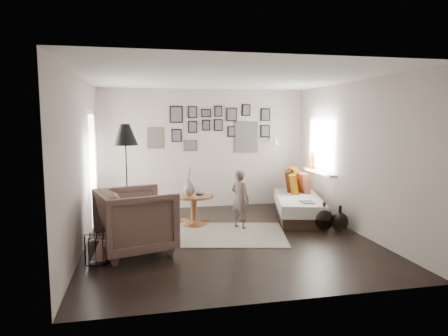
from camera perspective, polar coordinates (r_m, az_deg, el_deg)
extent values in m
plane|color=black|center=(6.71, 0.47, -9.89)|extent=(4.80, 4.80, 0.00)
plane|color=#AEA199|center=(8.81, -2.88, 2.76)|extent=(4.50, 0.00, 4.50)
plane|color=#AEA199|center=(4.17, 7.62, -2.05)|extent=(4.50, 0.00, 4.50)
plane|color=#AEA199|center=(6.37, -19.70, 0.73)|extent=(0.00, 4.80, 4.80)
plane|color=#AEA199|center=(7.28, 18.06, 1.53)|extent=(0.00, 4.80, 4.80)
plane|color=white|center=(6.46, 0.50, 12.77)|extent=(4.80, 4.80, 0.00)
plane|color=white|center=(7.58, -18.31, -0.18)|extent=(0.00, 2.14, 2.14)
plane|color=white|center=(7.58, -18.31, -0.18)|extent=(0.00, 1.88, 1.88)
plane|color=white|center=(7.58, -18.31, -0.18)|extent=(0.00, 1.93, 1.93)
plane|color=white|center=(8.32, 13.88, 3.35)|extent=(0.00, 1.30, 1.30)
plane|color=white|center=(8.32, 13.88, 3.35)|extent=(0.00, 1.14, 1.14)
cube|color=white|center=(8.35, 13.40, -0.56)|extent=(0.15, 1.32, 0.04)
cylinder|color=#8C4C14|center=(8.64, 12.44, 0.79)|extent=(0.10, 0.10, 0.28)
cylinder|color=#8C4C14|center=(8.80, 11.98, 0.72)|extent=(0.08, 0.08, 0.22)
cube|color=brown|center=(8.67, -9.76, 4.26)|extent=(0.35, 0.03, 0.45)
cube|color=black|center=(8.66, -9.76, 4.25)|extent=(0.30, 0.01, 0.40)
cube|color=black|center=(8.70, -6.84, 7.61)|extent=(0.28, 0.03, 0.36)
cube|color=black|center=(8.68, -6.83, 7.61)|extent=(0.23, 0.01, 0.31)
cube|color=black|center=(8.70, -6.80, 4.65)|extent=(0.22, 0.03, 0.28)
cube|color=black|center=(8.68, -6.79, 4.64)|extent=(0.17, 0.01, 0.23)
cube|color=black|center=(8.73, -4.54, 7.96)|extent=(0.20, 0.03, 0.26)
cube|color=black|center=(8.72, -4.52, 7.97)|extent=(0.15, 0.01, 0.21)
cube|color=black|center=(8.73, -4.51, 5.86)|extent=(0.20, 0.03, 0.26)
cube|color=black|center=(8.72, -4.50, 5.86)|extent=(0.15, 0.01, 0.21)
cube|color=black|center=(8.78, -2.57, 7.84)|extent=(0.22, 0.03, 0.18)
cube|color=black|center=(8.76, -2.55, 7.85)|extent=(0.17, 0.01, 0.13)
cube|color=black|center=(8.78, -2.56, 6.15)|extent=(0.18, 0.03, 0.24)
cube|color=black|center=(8.76, -2.54, 6.14)|extent=(0.13, 0.01, 0.19)
cube|color=black|center=(8.83, -0.83, 8.10)|extent=(0.18, 0.03, 0.24)
cube|color=black|center=(8.81, -0.81, 8.11)|extent=(0.13, 0.01, 0.19)
cube|color=black|center=(8.83, -0.82, 6.16)|extent=(0.20, 0.03, 0.26)
cube|color=black|center=(8.81, -0.80, 6.16)|extent=(0.15, 0.01, 0.21)
cube|color=black|center=(8.89, 1.09, 7.65)|extent=(0.24, 0.03, 0.30)
cube|color=black|center=(8.87, 1.11, 7.65)|extent=(0.19, 0.01, 0.25)
cube|color=black|center=(8.89, 1.08, 5.26)|extent=(0.18, 0.03, 0.24)
cube|color=black|center=(8.87, 1.11, 5.26)|extent=(0.13, 0.01, 0.19)
cube|color=brown|center=(8.98, 3.14, 4.44)|extent=(0.55, 0.03, 0.70)
cube|color=black|center=(8.96, 3.17, 4.43)|extent=(0.50, 0.01, 0.65)
cube|color=black|center=(8.97, 3.16, 8.27)|extent=(0.20, 0.03, 0.26)
cube|color=black|center=(8.95, 3.19, 8.27)|extent=(0.15, 0.01, 0.21)
cube|color=black|center=(9.10, 5.92, 7.60)|extent=(0.22, 0.03, 0.28)
cube|color=black|center=(9.08, 5.96, 7.60)|extent=(0.17, 0.01, 0.23)
cube|color=black|center=(9.10, 5.89, 5.27)|extent=(0.22, 0.03, 0.28)
cube|color=black|center=(9.08, 5.93, 5.26)|extent=(0.17, 0.01, 0.23)
cube|color=brown|center=(8.75, -4.81, 3.24)|extent=(0.30, 0.03, 0.24)
cube|color=black|center=(8.73, -4.80, 3.23)|extent=(0.25, 0.01, 0.19)
cube|color=white|center=(9.14, 6.80, 4.13)|extent=(0.06, 0.04, 0.10)
cylinder|color=white|center=(9.03, 7.05, 4.22)|extent=(0.02, 0.24, 0.02)
cone|color=white|center=(8.91, 7.32, 3.79)|extent=(0.18, 0.18, 0.14)
cube|color=beige|center=(6.87, -0.20, -9.44)|extent=(2.36, 1.88, 0.01)
cone|color=brown|center=(7.48, -4.32, -7.73)|extent=(0.53, 0.53, 0.10)
cylinder|color=brown|center=(7.42, -4.34, -5.97)|extent=(0.11, 0.11, 0.41)
cylinder|color=brown|center=(7.37, -4.36, -4.03)|extent=(0.72, 0.72, 0.04)
ellipsoid|color=black|center=(7.35, -5.00, -3.01)|extent=(0.20, 0.20, 0.23)
cylinder|color=black|center=(7.33, -5.02, -1.98)|extent=(0.06, 0.06, 0.04)
cylinder|color=black|center=(7.38, -3.51, -3.77)|extent=(0.12, 0.12, 0.02)
cube|color=black|center=(8.10, 10.52, -6.30)|extent=(1.20, 1.94, 0.21)
cube|color=silver|center=(8.05, 10.55, -4.85)|extent=(1.27, 2.01, 0.23)
cube|color=#9C5608|center=(8.67, 8.85, -1.62)|extent=(0.28, 0.55, 0.53)
cube|color=#391F12|center=(8.54, 8.24, -1.93)|extent=(0.37, 0.52, 0.47)
cube|color=maroon|center=(8.49, 10.16, -2.08)|extent=(0.23, 0.47, 0.45)
cube|color=#9C5608|center=(8.30, 9.28, -2.34)|extent=(0.33, 0.48, 0.43)
cube|color=black|center=(7.51, 11.82, -4.79)|extent=(0.23, 0.30, 0.02)
imported|color=brown|center=(6.02, -12.50, -7.36)|extent=(1.28, 1.26, 0.95)
cube|color=silver|center=(6.07, -12.21, -7.19)|extent=(0.52, 0.53, 0.19)
cylinder|color=black|center=(7.48, -13.54, -8.19)|extent=(0.29, 0.29, 0.03)
cylinder|color=black|center=(7.31, -13.72, -2.01)|extent=(0.02, 0.02, 1.66)
cone|color=black|center=(7.23, -13.92, 4.66)|extent=(0.44, 0.44, 0.37)
cube|color=black|center=(5.83, -17.77, -11.10)|extent=(0.22, 0.10, 0.29)
cube|color=silver|center=(5.81, -17.50, -11.16)|extent=(0.22, 0.16, 0.29)
ellipsoid|color=black|center=(7.29, 14.07, -7.16)|extent=(0.33, 0.33, 0.38)
cylinder|color=black|center=(7.24, 14.13, -5.23)|extent=(0.06, 0.06, 0.12)
ellipsoid|color=black|center=(7.30, 16.21, -7.39)|extent=(0.30, 0.30, 0.34)
cylinder|color=black|center=(7.25, 16.27, -5.64)|extent=(0.06, 0.06, 0.12)
imported|color=#695653|center=(7.14, 2.32, -4.49)|extent=(0.43, 0.46, 1.06)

